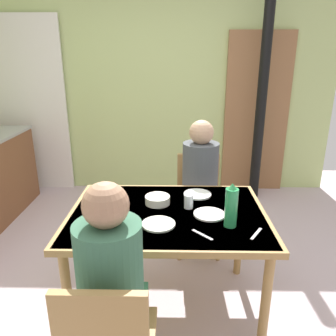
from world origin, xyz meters
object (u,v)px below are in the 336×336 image
(dining_table, at_px, (168,222))
(person_near_diner, at_px, (111,272))
(chair_far_diner, at_px, (198,197))
(serving_bowl_center, at_px, (158,200))
(person_far_diner, at_px, (200,172))
(water_bottle_green_near, at_px, (231,206))

(dining_table, distance_m, person_near_diner, 0.73)
(dining_table, distance_m, chair_far_diner, 0.87)
(chair_far_diner, height_order, person_near_diner, person_near_diner)
(chair_far_diner, xyz_separation_m, serving_bowl_center, (-0.33, -0.69, 0.28))
(person_near_diner, height_order, person_far_diner, same)
(chair_far_diner, distance_m, person_far_diner, 0.31)
(person_far_diner, bearing_deg, serving_bowl_center, 58.89)
(serving_bowl_center, bearing_deg, person_far_diner, 58.89)
(water_bottle_green_near, height_order, serving_bowl_center, water_bottle_green_near)
(person_far_diner, height_order, serving_bowl_center, person_far_diner)
(person_near_diner, relative_size, serving_bowl_center, 4.53)
(person_far_diner, relative_size, water_bottle_green_near, 2.83)
(serving_bowl_center, bearing_deg, dining_table, -60.73)
(person_far_diner, height_order, water_bottle_green_near, person_far_diner)
(water_bottle_green_near, bearing_deg, person_near_diner, -140.96)
(chair_far_diner, bearing_deg, dining_table, 72.21)
(person_near_diner, distance_m, serving_bowl_center, 0.82)
(dining_table, xyz_separation_m, serving_bowl_center, (-0.07, 0.13, 0.10))
(chair_far_diner, relative_size, person_near_diner, 1.13)
(person_near_diner, xyz_separation_m, water_bottle_green_near, (0.62, 0.50, 0.09))
(chair_far_diner, xyz_separation_m, water_bottle_green_near, (0.11, -0.99, 0.38))
(chair_far_diner, distance_m, serving_bowl_center, 0.81)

